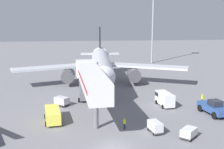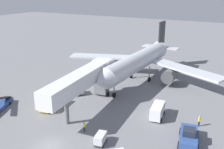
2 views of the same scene
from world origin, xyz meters
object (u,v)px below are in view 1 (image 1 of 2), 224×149
object	(u,v)px
baggage_cart_near_left	(62,101)
apron_light_mast	(153,3)
airplane_at_gate	(101,65)
ground_crew_worker_foreground	(202,99)
service_van_mid_right	(164,98)
pushback_tug	(214,108)
service_van_far_right	(53,114)
baggage_cart_far_center	(155,127)
jet_bridge	(91,79)
ground_crew_worker_midground	(125,123)
baggage_cart_outer_right	(189,133)

from	to	relation	value
baggage_cart_near_left	apron_light_mast	world-z (taller)	apron_light_mast
airplane_at_gate	baggage_cart_near_left	bearing A→B (deg)	-119.34
baggage_cart_near_left	ground_crew_worker_foreground	world-z (taller)	ground_crew_worker_foreground
service_van_mid_right	ground_crew_worker_foreground	xyz separation A→B (m)	(6.90, 0.21, -0.33)
pushback_tug	service_van_far_right	size ratio (longest dim) A/B	1.09
baggage_cart_far_center	ground_crew_worker_foreground	bearing A→B (deg)	45.55
pushback_tug	service_van_mid_right	bearing A→B (deg)	140.29
baggage_cart_far_center	jet_bridge	bearing A→B (deg)	134.54
airplane_at_gate	pushback_tug	xyz separation A→B (m)	(16.26, -21.00, -3.66)
jet_bridge	apron_light_mast	distance (m)	55.56
airplane_at_gate	ground_crew_worker_foreground	world-z (taller)	airplane_at_gate
baggage_cart_far_center	service_van_mid_right	bearing A→B (deg)	68.29
pushback_tug	service_van_mid_right	world-z (taller)	pushback_tug
pushback_tug	ground_crew_worker_midground	xyz separation A→B (m)	(-14.87, -4.50, -0.24)
baggage_cart_far_center	ground_crew_worker_foreground	xyz separation A→B (m)	(11.47, 11.69, 0.15)
airplane_at_gate	jet_bridge	size ratio (longest dim) A/B	1.91
pushback_tug	baggage_cart_outer_right	bearing A→B (deg)	-130.74
service_van_mid_right	apron_light_mast	xyz separation A→B (m)	(9.05, 46.04, 18.10)
baggage_cart_far_center	apron_light_mast	distance (m)	61.96
jet_bridge	service_van_mid_right	distance (m)	13.82
apron_light_mast	jet_bridge	bearing A→B (deg)	-113.88
ground_crew_worker_midground	service_van_far_right	bearing A→B (deg)	157.35
baggage_cart_far_center	ground_crew_worker_midground	world-z (taller)	ground_crew_worker_midground
airplane_at_gate	jet_bridge	bearing A→B (deg)	-98.82
pushback_tug	ground_crew_worker_foreground	world-z (taller)	pushback_tug
pushback_tug	ground_crew_worker_foreground	distance (m)	5.58
service_van_mid_right	service_van_far_right	bearing A→B (deg)	-163.00
baggage_cart_far_center	ground_crew_worker_foreground	world-z (taller)	ground_crew_worker_foreground
pushback_tug	baggage_cart_far_center	size ratio (longest dim) A/B	2.34
service_van_mid_right	ground_crew_worker_midground	xyz separation A→B (m)	(-8.43, -9.85, -0.44)
baggage_cart_near_left	baggage_cart_far_center	xyz separation A→B (m)	(13.05, -13.23, -0.02)
apron_light_mast	baggage_cart_far_center	bearing A→B (deg)	-103.32
baggage_cart_far_center	service_van_far_right	bearing A→B (deg)	157.30
jet_bridge	baggage_cart_outer_right	xyz separation A→B (m)	(11.93, -10.59, -4.90)
baggage_cart_outer_right	airplane_at_gate	bearing A→B (deg)	107.02
jet_bridge	ground_crew_worker_midground	xyz separation A→B (m)	(4.31, -6.68, -4.77)
jet_bridge	baggage_cart_near_left	world-z (taller)	jet_bridge
jet_bridge	service_van_far_right	xyz separation A→B (m)	(-5.75, -2.48, -4.56)
baggage_cart_near_left	ground_crew_worker_midground	world-z (taller)	ground_crew_worker_midground
jet_bridge	baggage_cart_near_left	size ratio (longest dim) A/B	7.51
ground_crew_worker_midground	baggage_cart_near_left	bearing A→B (deg)	128.39
baggage_cart_near_left	baggage_cart_far_center	size ratio (longest dim) A/B	1.04
pushback_tug	service_van_far_right	xyz separation A→B (m)	(-24.93, -0.30, -0.03)
airplane_at_gate	ground_crew_worker_midground	distance (m)	25.83
baggage_cart_outer_right	baggage_cart_near_left	bearing A→B (deg)	137.29
service_van_mid_right	baggage_cart_near_left	xyz separation A→B (m)	(-17.62, 1.76, -0.46)
baggage_cart_outer_right	apron_light_mast	xyz separation A→B (m)	(9.86, 59.81, 18.66)
jet_bridge	baggage_cart_outer_right	world-z (taller)	jet_bridge
jet_bridge	apron_light_mast	xyz separation A→B (m)	(21.79, 49.22, 13.77)
service_van_far_right	baggage_cart_outer_right	world-z (taller)	service_van_far_right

